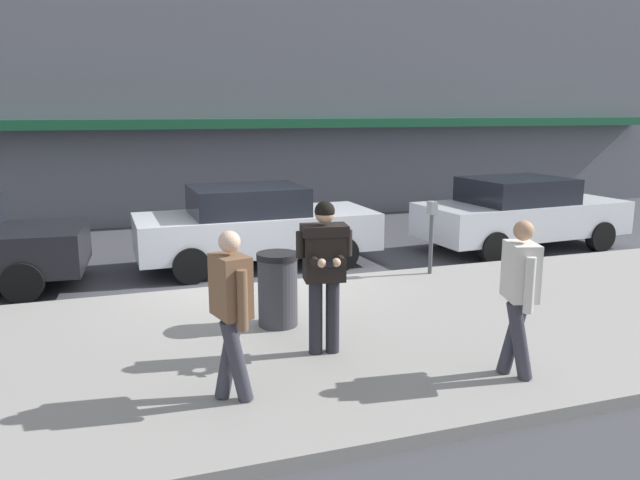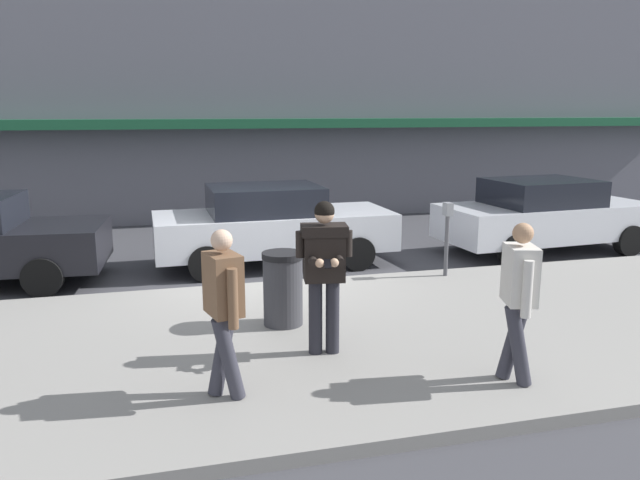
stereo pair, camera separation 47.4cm
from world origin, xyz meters
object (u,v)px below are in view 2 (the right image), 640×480
(parked_sedan_far, at_px, (545,215))
(pedestrian_dark_coat, at_px, (224,303))
(parked_sedan_mid, at_px, (272,225))
(parking_meter, at_px, (447,228))
(pedestrian_in_light_coat, at_px, (519,293))
(trash_bin, at_px, (283,288))
(man_texting_on_phone, at_px, (324,261))

(parked_sedan_far, xyz_separation_m, pedestrian_dark_coat, (-7.26, -5.39, 0.32))
(parked_sedan_mid, relative_size, parked_sedan_far, 0.98)
(pedestrian_dark_coat, xyz_separation_m, parking_meter, (4.18, 3.69, -0.14))
(pedestrian_in_light_coat, bearing_deg, parking_meter, 73.43)
(pedestrian_dark_coat, distance_m, parking_meter, 5.58)
(pedestrian_in_light_coat, xyz_separation_m, trash_bin, (-1.98, 2.39, -0.47))
(man_texting_on_phone, distance_m, trash_bin, 1.30)
(pedestrian_in_light_coat, distance_m, trash_bin, 3.14)
(trash_bin, bearing_deg, pedestrian_dark_coat, -116.49)
(man_texting_on_phone, bearing_deg, parked_sedan_far, 37.05)
(man_texting_on_phone, xyz_separation_m, pedestrian_dark_coat, (-1.24, -0.85, -0.14))
(pedestrian_dark_coat, bearing_deg, parked_sedan_far, 36.60)
(parked_sedan_mid, xyz_separation_m, man_texting_on_phone, (-0.31, -4.92, 0.46))
(parking_meter, distance_m, trash_bin, 3.66)
(man_texting_on_phone, relative_size, pedestrian_dark_coat, 1.06)
(parked_sedan_mid, xyz_separation_m, parked_sedan_far, (5.72, -0.37, 0.00))
(parked_sedan_far, distance_m, trash_bin, 7.16)
(man_texting_on_phone, xyz_separation_m, parking_meter, (2.94, 2.84, -0.28))
(parking_meter, xyz_separation_m, trash_bin, (-3.20, -1.73, -0.34))
(pedestrian_dark_coat, bearing_deg, man_texting_on_phone, 34.33)
(pedestrian_in_light_coat, height_order, trash_bin, pedestrian_in_light_coat)
(parked_sedan_far, height_order, man_texting_on_phone, man_texting_on_phone)
(man_texting_on_phone, bearing_deg, trash_bin, 103.12)
(man_texting_on_phone, relative_size, parking_meter, 1.42)
(parked_sedan_far, height_order, pedestrian_dark_coat, pedestrian_dark_coat)
(parked_sedan_far, height_order, parking_meter, parked_sedan_far)
(man_texting_on_phone, height_order, parking_meter, man_texting_on_phone)
(parked_sedan_mid, distance_m, man_texting_on_phone, 4.95)
(pedestrian_dark_coat, distance_m, trash_bin, 2.24)
(parking_meter, relative_size, trash_bin, 1.30)
(parked_sedan_far, relative_size, pedestrian_in_light_coat, 2.72)
(trash_bin, bearing_deg, parked_sedan_mid, 81.52)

